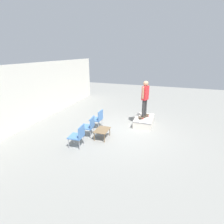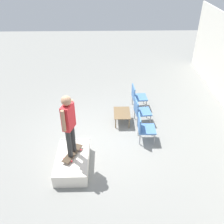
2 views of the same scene
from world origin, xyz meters
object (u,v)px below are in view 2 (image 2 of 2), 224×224
at_px(skate_ramp_box, 73,162).
at_px(patio_chair_right, 144,127).
at_px(skateboard_on_ramp, 72,153).
at_px(coffee_table, 122,114).
at_px(patio_chair_left, 137,96).
at_px(person_skater, 69,122).
at_px(patio_chair_center, 140,110).

bearing_deg(skate_ramp_box, patio_chair_right, 118.08).
relative_size(skateboard_on_ramp, patio_chair_right, 0.88).
distance_m(coffee_table, patio_chair_left, 1.14).
distance_m(patio_chair_left, patio_chair_right, 1.90).
distance_m(skateboard_on_ramp, patio_chair_left, 3.60).
bearing_deg(skate_ramp_box, patio_chair_left, 145.50).
bearing_deg(person_skater, patio_chair_left, 164.11).
bearing_deg(patio_chair_right, skate_ramp_box, 119.07).
height_order(skate_ramp_box, skateboard_on_ramp, skateboard_on_ramp).
height_order(skateboard_on_ramp, patio_chair_center, patio_chair_center).
relative_size(patio_chair_center, patio_chair_right, 1.00).
bearing_deg(patio_chair_left, person_skater, 141.04).
distance_m(skateboard_on_ramp, person_skater, 1.04).
bearing_deg(patio_chair_center, person_skater, 127.80).
xyz_separation_m(person_skater, patio_chair_right, (-1.06, 2.04, -1.01)).
distance_m(person_skater, patio_chair_center, 3.03).
xyz_separation_m(skate_ramp_box, person_skater, (-0.04, 0.02, 1.31)).
xyz_separation_m(skate_ramp_box, patio_chair_left, (-3.00, 2.06, 0.30)).
height_order(person_skater, coffee_table, person_skater).
bearing_deg(patio_chair_left, skate_ramp_box, 141.17).
relative_size(person_skater, patio_chair_center, 1.97).
height_order(skateboard_on_ramp, person_skater, person_skater).
relative_size(skate_ramp_box, patio_chair_left, 1.66).
distance_m(person_skater, patio_chair_right, 2.51).
bearing_deg(person_skater, patio_chair_right, 136.20).
relative_size(skateboard_on_ramp, patio_chair_left, 0.88).
bearing_deg(person_skater, skateboard_on_ramp, 172.17).
bearing_deg(person_skater, coffee_table, 163.27).
xyz_separation_m(skateboard_on_ramp, coffee_table, (-2.01, 1.43, -0.12)).
relative_size(person_skater, coffee_table, 2.30).
xyz_separation_m(skate_ramp_box, patio_chair_right, (-1.10, 2.06, 0.30)).
xyz_separation_m(skateboard_on_ramp, patio_chair_center, (-2.00, 2.04, 0.03)).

